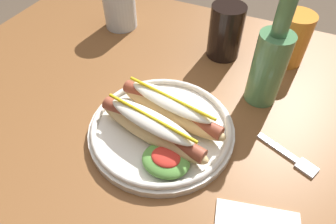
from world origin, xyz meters
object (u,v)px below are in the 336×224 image
object	(u,v)px
soda_cup	(226,32)
water_cup	(119,3)
fork	(291,157)
extra_cup	(291,39)
hot_dog_plate	(162,125)
glass_bottle	(270,63)

from	to	relation	value
soda_cup	water_cup	bearing A→B (deg)	177.54
fork	extra_cup	bearing A→B (deg)	124.54
water_cup	hot_dog_plate	bearing A→B (deg)	-48.65
hot_dog_plate	fork	size ratio (longest dim) A/B	2.38
soda_cup	extra_cup	world-z (taller)	soda_cup
fork	soda_cup	xyz separation A→B (m)	(-0.21, 0.25, 0.06)
soda_cup	water_cup	distance (m)	0.30
water_cup	soda_cup	bearing A→B (deg)	-2.46
hot_dog_plate	glass_bottle	bearing A→B (deg)	50.69
fork	water_cup	size ratio (longest dim) A/B	0.88
soda_cup	glass_bottle	distance (m)	0.17
extra_cup	hot_dog_plate	bearing A→B (deg)	-117.04
water_cup	extra_cup	bearing A→B (deg)	3.54
water_cup	glass_bottle	bearing A→B (deg)	-17.21
fork	hot_dog_plate	bearing A→B (deg)	-146.14
soda_cup	water_cup	size ratio (longest dim) A/B	0.97
water_cup	glass_bottle	size ratio (longest dim) A/B	0.54
soda_cup	glass_bottle	bearing A→B (deg)	-44.18
water_cup	extra_cup	xyz separation A→B (m)	(0.45, 0.03, -0.01)
hot_dog_plate	fork	xyz separation A→B (m)	(0.24, 0.05, -0.02)
hot_dog_plate	glass_bottle	world-z (taller)	glass_bottle
soda_cup	extra_cup	size ratio (longest dim) A/B	1.06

